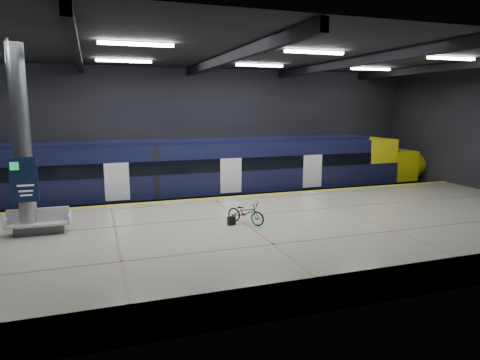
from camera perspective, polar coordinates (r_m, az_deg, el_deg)
name	(u,v)px	position (r m, az deg, el deg)	size (l,w,h in m)	color
ground	(229,234)	(19.57, -1.45, -7.24)	(30.00, 30.00, 0.00)	black
room_shell	(229,107)	(18.71, -1.54, 9.75)	(30.10, 16.10, 8.05)	black
platform	(248,239)	(17.15, 1.09, -7.81)	(30.00, 11.00, 1.10)	#B9B39D
safety_strip	(213,198)	(21.85, -3.64, -2.45)	(30.00, 0.40, 0.01)	gold
rails	(200,206)	(24.67, -5.32, -3.49)	(30.00, 1.52, 0.16)	gray
train	(203,172)	(24.34, -4.94, 1.08)	(29.40, 2.84, 3.79)	black
bench	(39,225)	(17.46, -25.18, -5.41)	(2.20, 0.96, 0.96)	#595B60
bicycle	(246,213)	(17.10, 0.77, -4.38)	(0.59, 1.71, 0.90)	#99999E
pannier_bag	(231,221)	(16.98, -1.14, -5.44)	(0.30, 0.18, 0.35)	black
info_column	(22,143)	(17.03, -27.05, 4.44)	(0.90, 0.78, 6.90)	#9EA0A5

